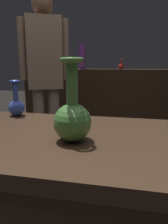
# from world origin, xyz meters

# --- Properties ---
(back_display_shelf) EXTENTS (2.60, 0.40, 0.99)m
(back_display_shelf) POSITION_xyz_m (0.00, 2.20, 0.49)
(back_display_shelf) COLOR black
(back_display_shelf) RESTS_ON ground_plane
(vase_centerpiece) EXTENTS (0.13, 0.13, 0.29)m
(vase_centerpiece) POSITION_xyz_m (-0.07, -0.05, 0.89)
(vase_centerpiece) COLOR #477A38
(vase_centerpiece) RESTS_ON display_plinth
(vase_right_accent) EXTENTS (0.08, 0.08, 0.18)m
(vase_right_accent) POSITION_xyz_m (-0.45, 0.25, 0.86)
(vase_right_accent) COLOR #2D429E
(vase_right_accent) RESTS_ON display_plinth
(shelf_vase_far_left) EXTENTS (0.12, 0.12, 0.10)m
(shelf_vase_far_left) POSITION_xyz_m (-1.04, 2.18, 1.06)
(shelf_vase_far_left) COLOR #2D429E
(shelf_vase_far_left) RESTS_ON back_display_shelf
(shelf_vase_center) EXTENTS (0.07, 0.07, 0.13)m
(shelf_vase_center) POSITION_xyz_m (0.00, 2.20, 1.03)
(shelf_vase_center) COLOR red
(shelf_vase_center) RESTS_ON back_display_shelf
(shelf_vase_left) EXTENTS (0.11, 0.11, 0.33)m
(shelf_vase_left) POSITION_xyz_m (-0.52, 2.15, 1.15)
(shelf_vase_left) COLOR #7A388E
(shelf_vase_left) RESTS_ON back_display_shelf
(visitor_near_left) EXTENTS (0.43, 0.30, 1.68)m
(visitor_near_left) POSITION_xyz_m (-0.68, 1.22, 0.99)
(visitor_near_left) COLOR #846B56
(visitor_near_left) RESTS_ON ground_plane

